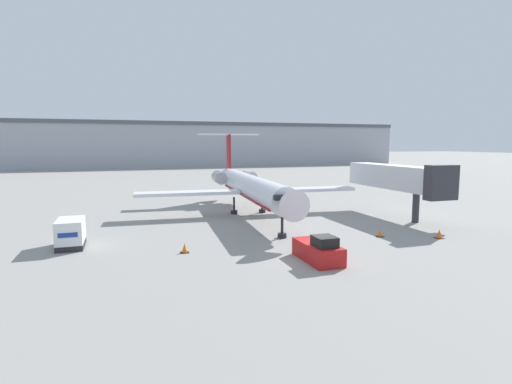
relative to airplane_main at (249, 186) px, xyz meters
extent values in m
plane|color=gray|center=(-1.06, -19.26, -3.34)|extent=(600.00, 600.00, 0.00)
cube|color=#9EA3AD|center=(-1.06, 100.74, 3.86)|extent=(180.00, 16.00, 14.40)
cube|color=#4C515B|center=(-1.06, 100.74, 11.66)|extent=(180.00, 16.80, 1.20)
cylinder|color=silver|center=(-0.09, -1.24, -0.05)|extent=(4.29, 24.02, 2.63)
cone|color=silver|center=(-0.99, -14.21, -0.05)|extent=(2.77, 2.28, 2.63)
cube|color=black|center=(-0.93, -13.37, 0.41)|extent=(2.28, 0.85, 0.44)
cone|color=silver|center=(0.85, 12.12, -0.05)|extent=(2.57, 3.05, 2.37)
cube|color=maroon|center=(-0.09, -1.24, -0.90)|extent=(3.86, 21.61, 0.20)
cube|color=silver|center=(7.09, -0.54, -0.64)|extent=(11.74, 3.30, 0.36)
cube|color=silver|center=(-7.10, 0.45, -0.64)|extent=(11.74, 3.30, 0.36)
cylinder|color=#ADADB7|center=(2.67, 8.63, 0.28)|extent=(1.91, 3.57, 1.67)
cylinder|color=#ADADB7|center=(-1.45, 8.92, 0.28)|extent=(1.91, 3.57, 1.67)
cube|color=maroon|center=(0.89, 12.70, 3.72)|extent=(0.39, 2.21, 4.89)
cube|color=silver|center=(0.89, 12.70, 6.16)|extent=(8.91, 2.41, 0.20)
cylinder|color=black|center=(-0.85, -12.16, -2.35)|extent=(0.24, 0.24, 1.98)
cylinder|color=black|center=(-0.85, -12.16, -3.14)|extent=(0.80, 0.80, 0.40)
cylinder|color=black|center=(-1.67, 0.67, -2.35)|extent=(0.24, 0.24, 1.98)
cylinder|color=black|center=(-1.67, 0.67, -3.14)|extent=(0.80, 0.80, 0.40)
cylinder|color=black|center=(1.75, 0.43, -2.35)|extent=(0.24, 0.24, 1.98)
cylinder|color=black|center=(1.75, 0.43, -3.14)|extent=(0.80, 0.80, 0.40)
cube|color=#B21919|center=(-1.07, -19.31, -2.71)|extent=(2.03, 4.40, 1.27)
cube|color=black|center=(-1.07, -20.28, -1.72)|extent=(1.42, 1.59, 0.70)
cube|color=black|center=(-1.07, -17.20, -2.90)|extent=(1.83, 0.30, 0.76)
cube|color=#232326|center=(-18.03, -9.75, -3.12)|extent=(1.97, 3.41, 0.45)
cube|color=silver|center=(-18.03, -9.75, -1.99)|extent=(1.97, 3.41, 1.81)
cube|color=navy|center=(-18.03, -11.47, -1.99)|extent=(1.38, 0.04, 0.36)
cube|color=#232838|center=(0.38, -19.08, -2.93)|extent=(0.32, 0.20, 0.83)
cube|color=yellow|center=(0.38, -19.08, -2.19)|extent=(0.40, 0.24, 0.65)
sphere|color=tan|center=(0.38, -19.08, -1.74)|extent=(0.24, 0.24, 0.24)
cube|color=black|center=(-9.68, -14.24, -3.32)|extent=(0.61, 0.61, 0.04)
cone|color=orange|center=(-9.68, -14.24, -2.96)|extent=(0.44, 0.44, 0.68)
cube|color=black|center=(7.55, -14.52, -3.32)|extent=(0.60, 0.60, 0.04)
cone|color=orange|center=(7.55, -14.52, -2.99)|extent=(0.43, 0.43, 0.63)
cube|color=black|center=(12.07, -16.72, -3.32)|extent=(0.68, 0.68, 0.04)
cone|color=orange|center=(12.07, -16.72, -2.92)|extent=(0.49, 0.49, 0.76)
cylinder|color=#2D2D33|center=(15.02, -10.22, -1.74)|extent=(0.70, 0.70, 3.20)
cube|color=silver|center=(15.02, -6.16, 1.16)|extent=(2.60, 13.53, 2.60)
cube|color=#2D2D33|center=(15.02, -13.52, 1.16)|extent=(3.20, 1.20, 3.38)
camera|label=1|loc=(-13.93, -43.91, 4.92)|focal=28.00mm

